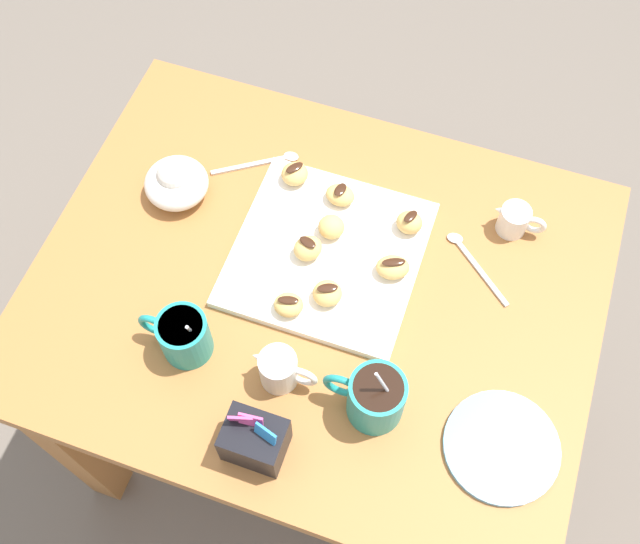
{
  "coord_description": "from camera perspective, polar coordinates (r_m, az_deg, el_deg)",
  "views": [
    {
      "loc": [
        -0.2,
        0.54,
        1.86
      ],
      "look_at": [
        -0.0,
        -0.02,
        0.75
      ],
      "focal_mm": 42.63,
      "sensor_mm": 36.0,
      "label": 1
    }
  ],
  "objects": [
    {
      "name": "pastry_plate_square",
      "position": [
        1.3,
        0.74,
        1.31
      ],
      "size": [
        0.31,
        0.31,
        0.02
      ],
      "primitive_type": "cube",
      "color": "white",
      "rests_on": "dining_table"
    },
    {
      "name": "chocolate_drizzle_6",
      "position": [
        1.25,
        -0.93,
        2.26
      ],
      "size": [
        0.03,
        0.03,
        0.0
      ],
      "primitive_type": "ellipsoid",
      "rotation": [
        0.0,
        0.0,
        2.84
      ],
      "color": "#381E11",
      "rests_on": "beignet_6"
    },
    {
      "name": "sugar_caddy",
      "position": [
        1.14,
        -4.91,
        -12.44
      ],
      "size": [
        0.09,
        0.07,
        0.11
      ],
      "color": "black",
      "rests_on": "dining_table"
    },
    {
      "name": "beignet_2",
      "position": [
        1.31,
        6.73,
        3.71
      ],
      "size": [
        0.05,
        0.04,
        0.04
      ],
      "primitive_type": "ellipsoid",
      "rotation": [
        0.0,
        0.0,
        4.66
      ],
      "color": "#E5B260",
      "rests_on": "pastry_plate_square"
    },
    {
      "name": "chocolate_drizzle_0",
      "position": [
        1.25,
        5.55,
        0.74
      ],
      "size": [
        0.04,
        0.03,
        0.0
      ],
      "primitive_type": "ellipsoid",
      "rotation": [
        0.0,
        0.0,
        0.42
      ],
      "color": "#381E11",
      "rests_on": "beignet_0"
    },
    {
      "name": "beignet_4",
      "position": [
        1.23,
        0.56,
        -1.61
      ],
      "size": [
        0.06,
        0.06,
        0.04
      ],
      "primitive_type": "ellipsoid",
      "rotation": [
        0.0,
        0.0,
        3.54
      ],
      "color": "#E5B260",
      "rests_on": "pastry_plate_square"
    },
    {
      "name": "chocolate_drizzle_1",
      "position": [
        1.32,
        1.54,
        6.21
      ],
      "size": [
        0.02,
        0.03,
        0.0
      ],
      "primitive_type": "ellipsoid",
      "rotation": [
        0.0,
        0.0,
        1.37
      ],
      "color": "#381E11",
      "rests_on": "beignet_1"
    },
    {
      "name": "chocolate_drizzle_2",
      "position": [
        1.29,
        6.82,
        4.17
      ],
      "size": [
        0.03,
        0.03,
        0.0
      ],
      "primitive_type": "ellipsoid",
      "rotation": [
        0.0,
        0.0,
        4.3
      ],
      "color": "#381E11",
      "rests_on": "beignet_2"
    },
    {
      "name": "chocolate_sauce_pitcher",
      "position": [
        1.35,
        14.41,
        3.86
      ],
      "size": [
        0.09,
        0.05,
        0.06
      ],
      "color": "white",
      "rests_on": "dining_table"
    },
    {
      "name": "beignet_1",
      "position": [
        1.33,
        1.52,
        5.8
      ],
      "size": [
        0.05,
        0.05,
        0.03
      ],
      "primitive_type": "ellipsoid",
      "rotation": [
        0.0,
        0.0,
        1.5
      ],
      "color": "#E5B260",
      "rests_on": "pastry_plate_square"
    },
    {
      "name": "beignet_5",
      "position": [
        1.35,
        -1.91,
        7.38
      ],
      "size": [
        0.07,
        0.07,
        0.03
      ],
      "primitive_type": "ellipsoid",
      "rotation": [
        0.0,
        0.0,
        0.92
      ],
      "color": "#E5B260",
      "rests_on": "pastry_plate_square"
    },
    {
      "name": "beignet_0",
      "position": [
        1.26,
        5.48,
        0.36
      ],
      "size": [
        0.07,
        0.06,
        0.03
      ],
      "primitive_type": "ellipsoid",
      "rotation": [
        0.0,
        0.0,
        0.34
      ],
      "color": "#E5B260",
      "rests_on": "pastry_plate_square"
    },
    {
      "name": "dining_table",
      "position": [
        1.41,
        -0.32,
        -3.74
      ],
      "size": [
        0.95,
        0.75,
        0.73
      ],
      "color": "#A36633",
      "rests_on": "ground_plane"
    },
    {
      "name": "chocolate_drizzle_5",
      "position": [
        1.34,
        -1.93,
        7.85
      ],
      "size": [
        0.03,
        0.04,
        0.0
      ],
      "primitive_type": "ellipsoid",
      "rotation": [
        0.0,
        0.0,
        0.92
      ],
      "color": "#381E11",
      "rests_on": "beignet_5"
    },
    {
      "name": "beignet_7",
      "position": [
        1.29,
        0.86,
        3.41
      ],
      "size": [
        0.05,
        0.05,
        0.04
      ],
      "primitive_type": "ellipsoid",
      "rotation": [
        0.0,
        0.0,
        1.58
      ],
      "color": "#E5B260",
      "rests_on": "pastry_plate_square"
    },
    {
      "name": "chocolate_drizzle_4",
      "position": [
        1.22,
        0.57,
        -1.21
      ],
      "size": [
        0.04,
        0.03,
        0.0
      ],
      "primitive_type": "ellipsoid",
      "rotation": [
        0.0,
        0.0,
        3.59
      ],
      "color": "#381E11",
      "rests_on": "beignet_4"
    },
    {
      "name": "loose_spoon_by_plate",
      "position": [
        1.41,
        -4.1,
        8.26
      ],
      "size": [
        0.14,
        0.1,
        0.01
      ],
      "color": "silver",
      "rests_on": "dining_table"
    },
    {
      "name": "chocolate_drizzle_3",
      "position": [
        1.21,
        -2.41,
        -2.13
      ],
      "size": [
        0.04,
        0.02,
        0.0
      ],
      "primitive_type": "ellipsoid",
      "rotation": [
        0.0,
        0.0,
        0.27
      ],
      "color": "#381E11",
      "rests_on": "beignet_3"
    },
    {
      "name": "beignet_3",
      "position": [
        1.23,
        -2.38,
        -2.48
      ],
      "size": [
        0.06,
        0.05,
        0.03
      ],
      "primitive_type": "ellipsoid",
      "rotation": [
        0.0,
        0.0,
        0.2
      ],
      "color": "#E5B260",
      "rests_on": "pastry_plate_square"
    },
    {
      "name": "loose_spoon_near_saucer",
      "position": [
        1.32,
        11.28,
        0.95
      ],
      "size": [
        0.13,
        0.11,
        0.01
      ],
      "color": "silver",
      "rests_on": "dining_table"
    },
    {
      "name": "beignet_6",
      "position": [
        1.27,
        -0.92,
        1.79
      ],
      "size": [
        0.07,
        0.07,
        0.04
      ],
      "primitive_type": "ellipsoid",
      "rotation": [
        0.0,
        0.0,
        2.45
      ],
      "color": "#E5B260",
      "rests_on": "pastry_plate_square"
    },
    {
      "name": "coffee_mug_teal_left",
      "position": [
        1.15,
        4.13,
        -9.34
      ],
      "size": [
        0.13,
        0.09,
        0.15
      ],
      "color": "teal",
      "rests_on": "dining_table"
    },
    {
      "name": "saucer_sky_left",
      "position": [
        1.2,
        13.46,
        -12.65
      ],
      "size": [
        0.18,
        0.18,
        0.01
      ],
      "primitive_type": "cylinder",
      "color": "#66A8DB",
      "rests_on": "dining_table"
    },
    {
      "name": "coffee_mug_teal_right",
      "position": [
        1.21,
        -10.26,
        -4.68
      ],
      "size": [
        0.12,
        0.08,
        0.13
      ],
      "color": "teal",
      "rests_on": "dining_table"
    },
    {
      "name": "ice_cream_bowl",
      "position": [
        1.36,
        -10.76,
        6.69
      ],
      "size": [
        0.11,
        0.11,
        0.08
      ],
      "color": "white",
      "rests_on": "dining_table"
    },
    {
      "name": "cream_pitcher_white",
      "position": [
        1.18,
        -3.11,
        -7.27
      ],
      "size": [
        0.1,
        0.06,
        0.07
      ],
      "color": "white",
      "rests_on": "dining_table"
    },
    {
      "name": "ground_plane",
      "position": [
        1.95,
        -0.23,
        -10.78
      ],
      "size": [
        8.0,
        8.0,
        0.0
      ],
      "primitive_type": "plane",
      "color": "#665B51"
    }
  ]
}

